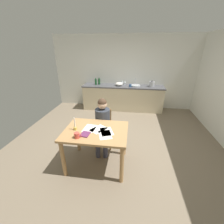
{
  "coord_description": "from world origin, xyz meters",
  "views": [
    {
      "loc": [
        0.33,
        -2.93,
        2.16
      ],
      "look_at": [
        -0.08,
        -0.01,
        0.85
      ],
      "focal_mm": 23.32,
      "sensor_mm": 36.0,
      "label": 1
    }
  ],
  "objects_px": {
    "coffee_mug": "(77,135)",
    "wine_glass_near_sink": "(125,82)",
    "person_seated": "(102,122)",
    "teacup_on_counter": "(130,86)",
    "sink_unit": "(135,85)",
    "stovetop_kettle": "(152,84)",
    "dining_table": "(96,136)",
    "bottle_vinegar": "(99,82)",
    "wine_glass_by_kettle": "(122,82)",
    "chair_at_table": "(103,126)",
    "bottle_oil": "(96,82)",
    "candlestick": "(75,126)",
    "book_magazine": "(85,134)",
    "mixing_bowl": "(119,84)"
  },
  "relations": [
    {
      "from": "coffee_mug",
      "to": "wine_glass_near_sink",
      "type": "height_order",
      "value": "wine_glass_near_sink"
    },
    {
      "from": "person_seated",
      "to": "teacup_on_counter",
      "type": "xyz_separation_m",
      "value": [
        0.53,
        2.28,
        0.27
      ]
    },
    {
      "from": "sink_unit",
      "to": "stovetop_kettle",
      "type": "bearing_deg",
      "value": -0.42
    },
    {
      "from": "dining_table",
      "to": "teacup_on_counter",
      "type": "relative_size",
      "value": 9.98
    },
    {
      "from": "bottle_vinegar",
      "to": "wine_glass_by_kettle",
      "type": "bearing_deg",
      "value": 4.74
    },
    {
      "from": "chair_at_table",
      "to": "stovetop_kettle",
      "type": "distance_m",
      "value": 2.67
    },
    {
      "from": "wine_glass_by_kettle",
      "to": "bottle_oil",
      "type": "bearing_deg",
      "value": -172.67
    },
    {
      "from": "chair_at_table",
      "to": "sink_unit",
      "type": "height_order",
      "value": "sink_unit"
    },
    {
      "from": "coffee_mug",
      "to": "candlestick",
      "type": "relative_size",
      "value": 0.52
    },
    {
      "from": "candlestick",
      "to": "sink_unit",
      "type": "height_order",
      "value": "sink_unit"
    },
    {
      "from": "sink_unit",
      "to": "book_magazine",
      "type": "bearing_deg",
      "value": -105.31
    },
    {
      "from": "candlestick",
      "to": "bottle_oil",
      "type": "distance_m",
      "value": 3.03
    },
    {
      "from": "coffee_mug",
      "to": "stovetop_kettle",
      "type": "xyz_separation_m",
      "value": [
        1.53,
        3.23,
        0.17
      ]
    },
    {
      "from": "chair_at_table",
      "to": "candlestick",
      "type": "xyz_separation_m",
      "value": [
        -0.38,
        -0.7,
        0.36
      ]
    },
    {
      "from": "stovetop_kettle",
      "to": "wine_glass_near_sink",
      "type": "distance_m",
      "value": 0.96
    },
    {
      "from": "person_seated",
      "to": "wine_glass_near_sink",
      "type": "height_order",
      "value": "person_seated"
    },
    {
      "from": "bottle_vinegar",
      "to": "wine_glass_near_sink",
      "type": "relative_size",
      "value": 1.59
    },
    {
      "from": "coffee_mug",
      "to": "wine_glass_near_sink",
      "type": "xyz_separation_m",
      "value": [
        0.59,
        3.38,
        0.18
      ]
    },
    {
      "from": "sink_unit",
      "to": "bottle_vinegar",
      "type": "xyz_separation_m",
      "value": [
        -1.32,
        0.08,
        0.08
      ]
    },
    {
      "from": "chair_at_table",
      "to": "stovetop_kettle",
      "type": "bearing_deg",
      "value": 60.71
    },
    {
      "from": "sink_unit",
      "to": "mixing_bowl",
      "type": "bearing_deg",
      "value": -178.67
    },
    {
      "from": "person_seated",
      "to": "wine_glass_near_sink",
      "type": "bearing_deg",
      "value": 82.9
    },
    {
      "from": "wine_glass_near_sink",
      "to": "dining_table",
      "type": "bearing_deg",
      "value": -96.2
    },
    {
      "from": "book_magazine",
      "to": "wine_glass_by_kettle",
      "type": "xyz_separation_m",
      "value": [
        0.38,
        3.27,
        0.22
      ]
    },
    {
      "from": "chair_at_table",
      "to": "wine_glass_near_sink",
      "type": "distance_m",
      "value": 2.51
    },
    {
      "from": "coffee_mug",
      "to": "bottle_vinegar",
      "type": "relative_size",
      "value": 0.51
    },
    {
      "from": "candlestick",
      "to": "bottle_vinegar",
      "type": "xyz_separation_m",
      "value": [
        -0.24,
        3.06,
        0.15
      ]
    },
    {
      "from": "book_magazine",
      "to": "stovetop_kettle",
      "type": "relative_size",
      "value": 0.79
    },
    {
      "from": "dining_table",
      "to": "teacup_on_counter",
      "type": "height_order",
      "value": "teacup_on_counter"
    },
    {
      "from": "mixing_bowl",
      "to": "wine_glass_near_sink",
      "type": "height_order",
      "value": "wine_glass_near_sink"
    },
    {
      "from": "dining_table",
      "to": "bottle_vinegar",
      "type": "distance_m",
      "value": 3.11
    },
    {
      "from": "dining_table",
      "to": "wine_glass_by_kettle",
      "type": "height_order",
      "value": "wine_glass_by_kettle"
    },
    {
      "from": "person_seated",
      "to": "wine_glass_by_kettle",
      "type": "height_order",
      "value": "person_seated"
    },
    {
      "from": "chair_at_table",
      "to": "wine_glass_near_sink",
      "type": "bearing_deg",
      "value": 82.17
    },
    {
      "from": "candlestick",
      "to": "wine_glass_by_kettle",
      "type": "bearing_deg",
      "value": 78.93
    },
    {
      "from": "candlestick",
      "to": "teacup_on_counter",
      "type": "xyz_separation_m",
      "value": [
        0.92,
        2.83,
        0.1
      ]
    },
    {
      "from": "coffee_mug",
      "to": "wine_glass_near_sink",
      "type": "bearing_deg",
      "value": 80.17
    },
    {
      "from": "wine_glass_by_kettle",
      "to": "teacup_on_counter",
      "type": "height_order",
      "value": "wine_glass_by_kettle"
    },
    {
      "from": "wine_glass_near_sink",
      "to": "candlestick",
      "type": "bearing_deg",
      "value": -102.79
    },
    {
      "from": "person_seated",
      "to": "coffee_mug",
      "type": "xyz_separation_m",
      "value": [
        -0.26,
        -0.8,
        0.15
      ]
    },
    {
      "from": "dining_table",
      "to": "teacup_on_counter",
      "type": "distance_m",
      "value": 2.87
    },
    {
      "from": "chair_at_table",
      "to": "stovetop_kettle",
      "type": "height_order",
      "value": "stovetop_kettle"
    },
    {
      "from": "candlestick",
      "to": "mixing_bowl",
      "type": "relative_size",
      "value": 0.89
    },
    {
      "from": "book_magazine",
      "to": "sink_unit",
      "type": "bearing_deg",
      "value": 80.95
    },
    {
      "from": "coffee_mug",
      "to": "mixing_bowl",
      "type": "height_order",
      "value": "mixing_bowl"
    },
    {
      "from": "wine_glass_near_sink",
      "to": "wine_glass_by_kettle",
      "type": "distance_m",
      "value": 0.1
    },
    {
      "from": "person_seated",
      "to": "mixing_bowl",
      "type": "height_order",
      "value": "person_seated"
    },
    {
      "from": "book_magazine",
      "to": "mixing_bowl",
      "type": "xyz_separation_m",
      "value": [
        0.28,
        3.11,
        0.17
      ]
    },
    {
      "from": "candlestick",
      "to": "stovetop_kettle",
      "type": "distance_m",
      "value": 3.41
    },
    {
      "from": "bottle_oil",
      "to": "bottle_vinegar",
      "type": "height_order",
      "value": "bottle_oil"
    }
  ]
}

